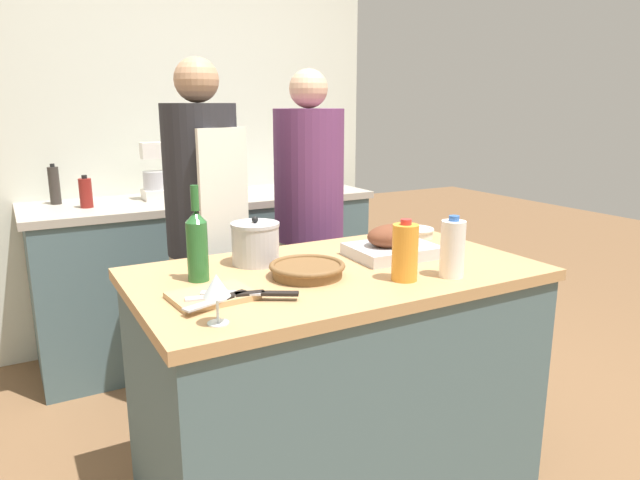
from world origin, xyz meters
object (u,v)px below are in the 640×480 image
person_cook_aproned (204,226)px  knife_chef (253,293)px  mixing_bowl (417,232)px  person_cook_guest (309,217)px  condiment_bottle_short (54,185)px  juice_jug (405,252)px  milk_jug (452,249)px  condiment_bottle_tall (86,193)px  cutting_board (212,296)px  stand_mixer (159,176)px  roasting_pan (392,244)px  knife_bread (219,300)px  wine_glass_left (217,287)px  stock_pot (256,243)px  wine_bottle_green (197,244)px  knife_paring (228,295)px  wicker_basket (307,269)px  condiment_bottle_extra (213,179)px

person_cook_aproned → knife_chef: bearing=-118.0°
mixing_bowl → person_cook_guest: bearing=111.4°
condiment_bottle_short → juice_jug: bearing=-64.3°
milk_jug → condiment_bottle_tall: condiment_bottle_tall is taller
cutting_board → stand_mixer: 1.65m
juice_jug → knife_chef: size_ratio=0.77×
roasting_pan → knife_bread: 0.80m
juice_jug → stand_mixer: bearing=101.9°
mixing_bowl → person_cook_aproned: 0.94m
wine_glass_left → condiment_bottle_short: size_ratio=0.64×
stock_pot → knife_chef: (-0.16, -0.37, -0.06)m
person_cook_aproned → person_cook_guest: person_cook_aproned is taller
knife_chef → condiment_bottle_tall: size_ratio=1.58×
condiment_bottle_tall → person_cook_guest: (0.96, -0.62, -0.11)m
wine_glass_left → knife_chef: 0.22m
wine_bottle_green → knife_bread: 0.30m
knife_paring → condiment_bottle_short: size_ratio=1.08×
knife_bread → person_cook_aproned: person_cook_aproned is taller
wicker_basket → juice_jug: (0.26, -0.19, 0.07)m
wine_bottle_green → condiment_bottle_short: 1.56m
condiment_bottle_tall → condiment_bottle_extra: bearing=9.9°
wine_glass_left → knife_bread: 0.16m
stock_pot → condiment_bottle_tall: (-0.41, 1.24, 0.05)m
knife_paring → person_cook_aproned: 0.92m
wine_glass_left → condiment_bottle_short: condiment_bottle_short is taller
person_cook_guest → condiment_bottle_tall: bearing=157.5°
condiment_bottle_short → person_cook_guest: (1.09, -0.82, -0.13)m
condiment_bottle_short → knife_bread: bearing=-81.6°
mixing_bowl → person_cook_guest: (-0.23, 0.58, -0.01)m
roasting_pan → wine_bottle_green: (-0.74, 0.07, 0.08)m
wicker_basket → juice_jug: size_ratio=1.26×
knife_chef → condiment_bottle_short: 1.84m
knife_chef → knife_bread: bearing=-177.0°
stock_pot → milk_jug: bearing=-42.5°
knife_chef → wicker_basket: bearing=27.5°
knife_bread → cutting_board: bearing=85.2°
wicker_basket → stock_pot: size_ratio=1.46×
stock_pot → juice_jug: 0.55m
milk_jug → person_cook_guest: bearing=88.1°
juice_jug → milk_jug: bearing=-16.0°
person_cook_guest → person_cook_aproned: bearing=-162.7°
mixing_bowl → person_cook_aproned: person_cook_aproned is taller
mixing_bowl → stand_mixer: (-0.79, 1.29, 0.16)m
person_cook_guest → roasting_pan: bearing=-83.7°
mixing_bowl → wine_bottle_green: wine_bottle_green is taller
knife_chef → mixing_bowl: bearing=23.2°
mixing_bowl → wine_glass_left: bearing=-154.1°
wicker_basket → milk_jug: milk_jug is taller
wicker_basket → mixing_bowl: bearing=21.6°
wicker_basket → cutting_board: wicker_basket is taller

